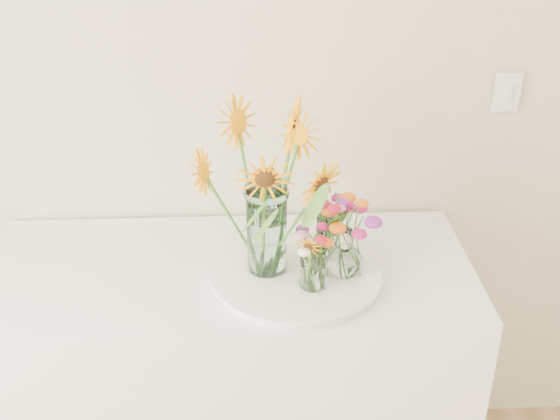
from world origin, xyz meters
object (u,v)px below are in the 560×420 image
(mason_jar, at_px, (267,230))
(small_vase_a, at_px, (313,270))
(small_vase_c, at_px, (328,236))
(tray, at_px, (296,275))
(small_vase_b, at_px, (345,252))
(counter, at_px, (232,387))

(mason_jar, xyz_separation_m, small_vase_a, (0.12, -0.09, -0.07))
(small_vase_a, distance_m, small_vase_c, 0.17)
(small_vase_a, bearing_deg, tray, 115.45)
(small_vase_b, bearing_deg, counter, 164.53)
(mason_jar, height_order, small_vase_a, mason_jar)
(mason_jar, xyz_separation_m, small_vase_c, (0.18, 0.07, -0.07))
(counter, height_order, small_vase_a, small_vase_a)
(tray, xyz_separation_m, small_vase_b, (0.13, -0.02, 0.08))
(small_vase_a, bearing_deg, small_vase_c, 70.52)
(tray, bearing_deg, small_vase_b, -8.52)
(small_vase_c, bearing_deg, small_vase_a, -109.48)
(counter, distance_m, small_vase_a, 0.60)
(small_vase_b, xyz_separation_m, small_vase_c, (-0.03, 0.10, -0.01))
(small_vase_c, bearing_deg, mason_jar, -158.03)
(mason_jar, distance_m, small_vase_a, 0.17)
(small_vase_b, height_order, small_vase_c, small_vase_b)
(counter, bearing_deg, small_vase_c, 2.82)
(mason_jar, bearing_deg, small_vase_b, -9.00)
(small_vase_c, bearing_deg, tray, -138.78)
(small_vase_b, bearing_deg, small_vase_a, -146.51)
(tray, xyz_separation_m, mason_jar, (-0.08, 0.01, 0.14))
(counter, distance_m, mason_jar, 0.61)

